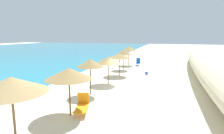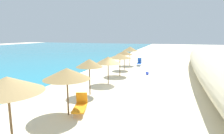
# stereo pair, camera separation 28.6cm
# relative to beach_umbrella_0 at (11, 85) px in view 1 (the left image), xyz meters

# --- Properties ---
(ground_plane) EXTENTS (160.00, 160.00, 0.00)m
(ground_plane) POSITION_rel_beach_umbrella_0_xyz_m (10.19, -1.83, -2.63)
(ground_plane) COLOR beige
(beach_umbrella_0) EXTENTS (2.69, 2.69, 2.93)m
(beach_umbrella_0) POSITION_rel_beach_umbrella_0_xyz_m (0.00, 0.00, 0.00)
(beach_umbrella_0) COLOR brown
(beach_umbrella_0) RESTS_ON ground_plane
(beach_umbrella_1) EXTENTS (2.56, 2.56, 2.68)m
(beach_umbrella_1) POSITION_rel_beach_umbrella_0_xyz_m (3.51, -0.37, -0.25)
(beach_umbrella_1) COLOR brown
(beach_umbrella_1) RESTS_ON ground_plane
(beach_umbrella_2) EXTENTS (1.99, 1.99, 2.71)m
(beach_umbrella_2) POSITION_rel_beach_umbrella_0_xyz_m (7.19, 0.00, -0.22)
(beach_umbrella_2) COLOR brown
(beach_umbrella_2) RESTS_ON ground_plane
(beach_umbrella_3) EXTENTS (2.28, 2.28, 2.53)m
(beach_umbrella_3) POSITION_rel_beach_umbrella_0_xyz_m (10.54, -0.28, -0.42)
(beach_umbrella_3) COLOR brown
(beach_umbrella_3) RESTS_ON ground_plane
(beach_umbrella_4) EXTENTS (2.48, 2.48, 2.43)m
(beach_umbrella_4) POSITION_rel_beach_umbrella_0_xyz_m (14.28, -0.32, -0.45)
(beach_umbrella_4) COLOR brown
(beach_umbrella_4) RESTS_ON ground_plane
(beach_umbrella_5) EXTENTS (2.08, 2.08, 2.49)m
(beach_umbrella_5) POSITION_rel_beach_umbrella_0_xyz_m (17.76, 0.08, -0.40)
(beach_umbrella_5) COLOR brown
(beach_umbrella_5) RESTS_ON ground_plane
(beach_umbrella_6) EXTENTS (2.20, 2.20, 2.78)m
(beach_umbrella_6) POSITION_rel_beach_umbrella_0_xyz_m (21.55, 0.21, -0.18)
(beach_umbrella_6) COLOR brown
(beach_umbrella_6) RESTS_ON ground_plane
(lounge_chair_0) EXTENTS (1.41, 0.67, 1.13)m
(lounge_chair_0) POSITION_rel_beach_umbrella_0_xyz_m (21.91, -1.11, -2.16)
(lounge_chair_0) COLOR blue
(lounge_chair_0) RESTS_ON ground_plane
(lounge_chair_1) EXTENTS (1.70, 1.12, 1.05)m
(lounge_chair_1) POSITION_rel_beach_umbrella_0_xyz_m (4.06, -0.84, -2.20)
(lounge_chair_1) COLOR orange
(lounge_chair_1) RESTS_ON ground_plane
(beach_ball) EXTENTS (0.38, 0.38, 0.38)m
(beach_ball) POSITION_rel_beach_umbrella_0_xyz_m (15.67, -3.12, -2.43)
(beach_ball) COLOR blue
(beach_ball) RESTS_ON ground_plane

